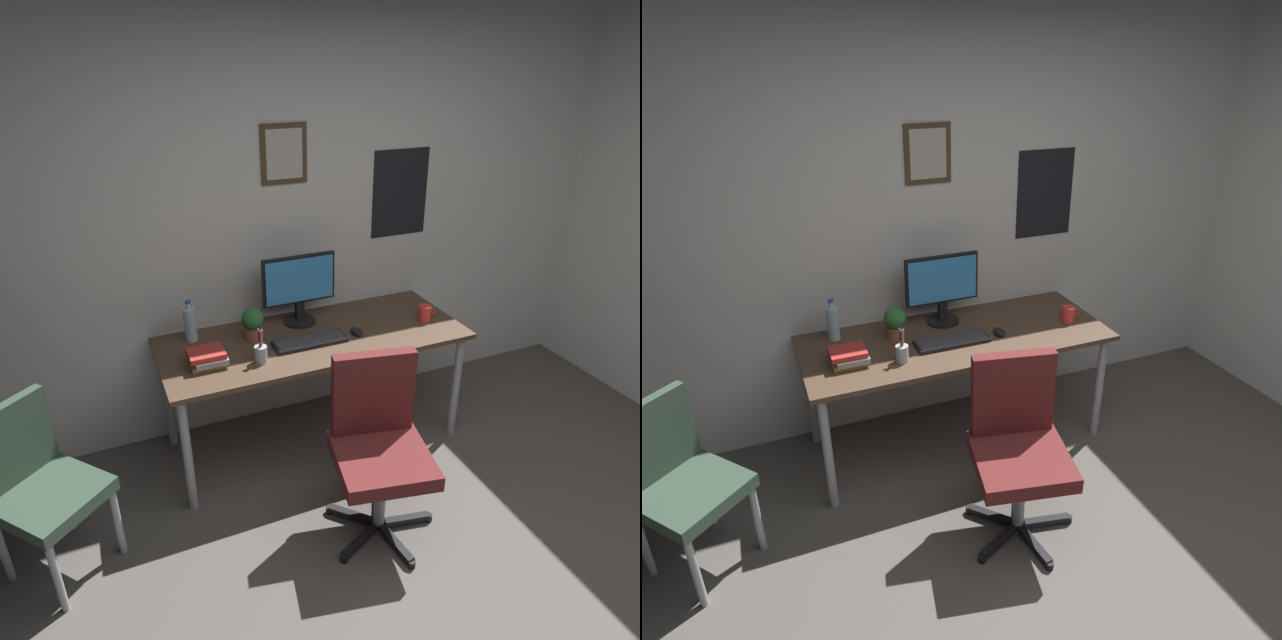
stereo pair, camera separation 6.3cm
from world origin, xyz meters
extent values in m
cube|color=silver|center=(0.00, 2.15, 1.30)|extent=(4.40, 0.08, 2.60)
cube|color=#4C3823|center=(-0.17, 2.11, 1.74)|extent=(0.28, 0.02, 0.34)
cube|color=beige|center=(-0.17, 2.09, 1.74)|extent=(0.22, 0.00, 0.28)
cube|color=black|center=(0.62, 2.11, 1.43)|extent=(0.40, 0.01, 0.56)
cube|color=#4C3828|center=(-0.16, 1.70, 0.73)|extent=(1.81, 0.73, 0.03)
cylinder|color=#9EA0A5|center=(-1.01, 1.40, 0.36)|extent=(0.05, 0.05, 0.71)
cylinder|color=#9EA0A5|center=(0.68, 1.40, 0.36)|extent=(0.05, 0.05, 0.71)
cylinder|color=#9EA0A5|center=(-1.01, 2.01, 0.36)|extent=(0.05, 0.05, 0.71)
cylinder|color=#9EA0A5|center=(0.68, 2.01, 0.36)|extent=(0.05, 0.05, 0.71)
cube|color=#591E1E|center=(-0.15, 0.86, 0.46)|extent=(0.54, 0.54, 0.08)
cube|color=#591E1E|center=(-0.11, 1.05, 0.72)|extent=(0.43, 0.15, 0.45)
cylinder|color=#9EA0A5|center=(-0.15, 0.86, 0.21)|extent=(0.07, 0.07, 0.42)
cube|color=black|center=(-0.02, 0.83, 0.04)|extent=(0.28, 0.10, 0.03)
cylinder|color=black|center=(0.12, 0.80, 0.02)|extent=(0.05, 0.05, 0.04)
cube|color=black|center=(-0.08, 0.98, 0.04)|extent=(0.17, 0.26, 0.03)
cylinder|color=black|center=(-0.01, 1.10, 0.02)|extent=(0.05, 0.05, 0.04)
cube|color=black|center=(-0.25, 0.96, 0.04)|extent=(0.22, 0.23, 0.03)
cylinder|color=black|center=(-0.34, 1.06, 0.02)|extent=(0.05, 0.05, 0.04)
cube|color=black|center=(-0.28, 0.80, 0.04)|extent=(0.27, 0.15, 0.03)
cylinder|color=black|center=(-0.41, 0.74, 0.02)|extent=(0.05, 0.05, 0.04)
cube|color=black|center=(-0.14, 0.72, 0.04)|extent=(0.07, 0.28, 0.03)
cylinder|color=black|center=(-0.12, 0.58, 0.02)|extent=(0.05, 0.05, 0.04)
cube|color=#334738|center=(-1.65, 1.25, 0.44)|extent=(0.59, 0.59, 0.07)
cube|color=#334738|center=(-1.78, 1.40, 0.68)|extent=(0.34, 0.30, 0.40)
cylinder|color=#9EA0A5|center=(-1.68, 1.00, 0.20)|extent=(0.05, 0.05, 0.41)
cylinder|color=#9EA0A5|center=(-1.40, 1.23, 0.20)|extent=(0.05, 0.05, 0.41)
cylinder|color=#9EA0A5|center=(-1.91, 1.28, 0.20)|extent=(0.05, 0.05, 0.41)
cylinder|color=#9EA0A5|center=(-1.63, 1.51, 0.20)|extent=(0.05, 0.05, 0.41)
cylinder|color=black|center=(-0.17, 1.91, 0.75)|extent=(0.20, 0.20, 0.01)
cube|color=black|center=(-0.17, 1.91, 0.82)|extent=(0.05, 0.04, 0.12)
cube|color=black|center=(-0.17, 1.92, 1.03)|extent=(0.46, 0.02, 0.30)
cube|color=#338CD8|center=(-0.17, 1.90, 1.03)|extent=(0.43, 0.00, 0.27)
cube|color=black|center=(-0.22, 1.63, 0.76)|extent=(0.43, 0.15, 0.02)
cube|color=#38383A|center=(-0.22, 1.63, 0.77)|extent=(0.41, 0.13, 0.00)
ellipsoid|color=black|center=(0.08, 1.62, 0.76)|extent=(0.06, 0.11, 0.04)
cylinder|color=silver|center=(-0.84, 1.94, 0.84)|extent=(0.07, 0.07, 0.20)
cylinder|color=silver|center=(-0.84, 1.94, 0.96)|extent=(0.03, 0.03, 0.04)
cylinder|color=#2659B2|center=(-0.84, 1.94, 0.99)|extent=(0.03, 0.03, 0.01)
cylinder|color=red|center=(0.55, 1.62, 0.79)|extent=(0.08, 0.08, 0.10)
torus|color=red|center=(0.61, 1.62, 0.80)|extent=(0.05, 0.01, 0.05)
cylinder|color=brown|center=(-0.50, 1.81, 0.78)|extent=(0.11, 0.11, 0.07)
sphere|color=#2D6B33|center=(-0.50, 1.81, 0.87)|extent=(0.13, 0.13, 0.13)
ellipsoid|color=#287A38|center=(-0.53, 1.84, 0.89)|extent=(0.07, 0.08, 0.02)
ellipsoid|color=#287A38|center=(-0.47, 1.84, 0.89)|extent=(0.07, 0.08, 0.02)
ellipsoid|color=#287A38|center=(-0.53, 1.78, 0.87)|extent=(0.08, 0.07, 0.02)
cylinder|color=#9EA0A5|center=(-0.54, 1.53, 0.79)|extent=(0.07, 0.07, 0.09)
cylinder|color=#263FBF|center=(-0.54, 1.53, 0.87)|extent=(0.01, 0.01, 0.13)
cylinder|color=red|center=(-0.54, 1.52, 0.87)|extent=(0.01, 0.01, 0.13)
cylinder|color=black|center=(-0.55, 1.53, 0.87)|extent=(0.01, 0.01, 0.13)
cylinder|color=#9EA0A5|center=(-0.53, 1.53, 0.87)|extent=(0.01, 0.03, 0.14)
cylinder|color=#9EA0A5|center=(-0.55, 1.53, 0.87)|extent=(0.01, 0.02, 0.14)
cube|color=gold|center=(-0.82, 1.62, 0.76)|extent=(0.18, 0.15, 0.02)
cube|color=gray|center=(-0.81, 1.60, 0.78)|extent=(0.18, 0.14, 0.03)
cube|color=#B22D28|center=(-0.82, 1.62, 0.81)|extent=(0.19, 0.16, 0.03)
camera|label=1|loc=(-1.30, -1.02, 2.29)|focal=31.52mm
camera|label=2|loc=(-1.24, -1.05, 2.29)|focal=31.52mm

